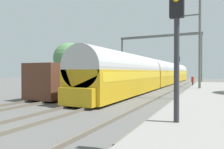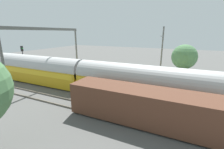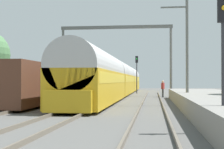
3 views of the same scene
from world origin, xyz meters
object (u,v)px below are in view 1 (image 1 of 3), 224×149
object	(u,v)px
freight_car	(85,79)
railway_signal_far	(179,66)
passenger_train	(162,73)
person_crossing	(193,81)
railway_signal_near	(177,45)
catenary_gantry	(159,49)

from	to	relation	value
freight_car	railway_signal_far	xyz separation A→B (m)	(5.97, 22.75, 1.75)
passenger_train	person_crossing	bearing A→B (deg)	-44.81
person_crossing	railway_signal_near	xyz separation A→B (m)	(1.33, -24.22, 1.90)
railway_signal_far	passenger_train	bearing A→B (deg)	-109.30
railway_signal_near	railway_signal_far	size ratio (longest dim) A/B	0.90
person_crossing	catenary_gantry	bearing A→B (deg)	-94.81
freight_car	catenary_gantry	size ratio (longest dim) A/B	1.04
railway_signal_far	catenary_gantry	xyz separation A→B (m)	(-1.92, -8.22, 2.41)
person_crossing	catenary_gantry	distance (m)	7.26
railway_signal_far	freight_car	bearing A→B (deg)	-104.71
passenger_train	railway_signal_near	size ratio (longest dim) A/B	10.85
passenger_train	catenary_gantry	xyz separation A→B (m)	(0.00, -2.74, 3.66)
passenger_train	railway_signal_far	bearing A→B (deg)	70.70
freight_car	railway_signal_near	bearing A→B (deg)	-48.87
passenger_train	freight_car	distance (m)	17.75
passenger_train	person_crossing	size ratio (longest dim) A/B	28.44
person_crossing	railway_signal_near	distance (m)	24.33
freight_car	catenary_gantry	bearing A→B (deg)	74.40
freight_car	railway_signal_near	size ratio (longest dim) A/B	2.87
person_crossing	railway_signal_far	xyz separation A→B (m)	(-3.19, 10.55, 2.19)
passenger_train	railway_signal_near	xyz separation A→B (m)	(6.44, -29.29, 0.96)
railway_signal_near	railway_signal_far	distance (m)	35.06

